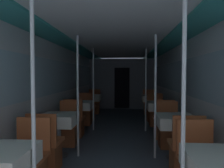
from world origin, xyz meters
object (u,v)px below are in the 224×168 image
Objects in this scene: chair_left_near_2 at (75,124)px; dining_table_left_1 at (59,121)px; chair_left_far_1 at (68,131)px; support_pole_right_2 at (146,90)px; chair_left_near_3 at (88,111)px; dining_table_right_3 at (151,99)px; support_pole_left_0 at (33,116)px; chair_right_far_2 at (156,116)px; chair_right_far_1 at (168,133)px; chair_right_far_3 at (149,106)px; dining_table_right_1 at (176,122)px; dining_table_left_3 at (91,98)px; dining_table_right_0 at (223,168)px; chair_left_near_1 at (46,152)px; chair_right_near_3 at (153,112)px; chair_right_near_1 at (185,155)px; support_pole_right_1 at (155,97)px; support_pole_left_2 at (93,89)px; chair_right_near_2 at (163,126)px; chair_left_far_2 at (85,115)px; support_pole_right_0 at (183,118)px; dining_table_right_2 at (159,107)px; chair_left_far_3 at (94,106)px; support_pole_left_1 at (78,96)px; dining_table_left_2 at (80,106)px.

dining_table_left_1 is at bearing -90.00° from chair_left_near_2.
support_pole_right_2 is (1.71, 1.23, 0.78)m from chair_left_far_1.
dining_table_right_3 is (2.06, 0.62, 0.35)m from chair_left_near_3.
support_pole_left_0 reaches higher than chair_right_far_2.
chair_right_far_1 and chair_right_far_3 have the same top height.
dining_table_right_1 is (2.06, -3.08, 0.35)m from chair_left_near_3.
dining_table_left_3 and dining_table_right_0 have the same top height.
chair_left_near_1 is 3.72m from chair_right_far_2.
chair_right_far_3 is at bearing 81.92° from support_pole_right_2.
chair_right_near_3 reaches higher than dining_table_right_3.
chair_right_far_3 is (0.00, 4.94, 0.00)m from chair_right_near_1.
chair_right_far_1 is at bearing 31.13° from chair_left_near_1.
support_pole_left_0 is 5.00m from chair_left_near_3.
chair_left_near_3 reaches higher than dining_table_left_1.
chair_right_far_1 is at bearing 60.57° from support_pole_right_1.
support_pole_left_2 is 1.98m from chair_right_near_2.
dining_table_right_3 is (0.35, 1.85, -0.44)m from support_pole_right_2.
chair_left_far_2 is 1.19× the size of dining_table_left_3.
chair_right_near_1 is at bearing -60.57° from support_pole_right_1.
dining_table_right_1 is 3.09m from chair_right_near_3.
chair_left_near_2 is 1.98m from support_pole_right_2.
support_pole_right_0 is 2.84× the size of dining_table_right_3.
chair_left_far_1 is 2.42m from dining_table_right_2.
chair_right_near_3 is (2.06, -1.24, 0.00)m from chair_left_far_3.
support_pole_right_0 is (1.71, -2.47, 0.78)m from chair_left_far_1.
dining_table_right_0 is at bearing 108.47° from chair_left_far_3.
chair_right_far_2 is (0.35, 2.47, -0.78)m from support_pole_right_1.
chair_left_far_2 is 0.42× the size of support_pole_right_2.
chair_right_far_2 is (0.00, 4.32, -0.35)m from dining_table_right_0.
dining_table_right_2 is (2.06, 1.85, 0.00)m from dining_table_left_1.
chair_right_near_1 is at bearing -90.00° from dining_table_right_2.
dining_table_left_1 is 1.76m from support_pole_right_1.
dining_table_right_3 is (2.06, -0.62, 0.35)m from chair_left_far_3.
chair_left_far_3 is 1.19× the size of dining_table_right_3.
support_pole_right_1 is 2.84× the size of dining_table_right_3.
support_pole_right_0 is (1.71, -1.23, 0.78)m from chair_left_near_1.
chair_right_near_2 is (0.00, -0.62, -0.35)m from dining_table_right_2.
chair_left_far_3 is at bearing 108.47° from dining_table_right_0.
support_pole_right_0 is at bearing -53.70° from support_pole_left_1.
chair_right_near_3 is at bearing -90.00° from dining_table_right_3.
chair_right_far_1 is 2.45m from chair_right_near_3.
support_pole_left_0 is 3.19m from chair_left_near_2.
support_pole_right_2 is 2.38× the size of chair_right_near_3.
dining_table_right_1 is (1.71, 1.85, -0.44)m from support_pole_left_0.
dining_table_left_3 is at bearing 110.37° from dining_table_right_0.
chair_left_far_3 is at bearing 90.00° from chair_left_near_1.
dining_table_left_3 is at bearing 90.00° from dining_table_left_2.
chair_left_far_1 is 1.00× the size of chair_left_far_2.
chair_left_near_1 is at bearing -90.00° from dining_table_left_3.
support_pole_left_0 reaches higher than dining_table_right_0.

